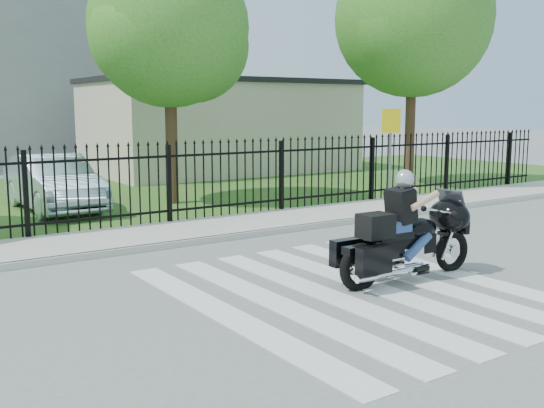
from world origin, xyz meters
TOP-DOWN VIEW (x-y plane):
  - ground at (0.00, 0.00)m, footprint 120.00×120.00m
  - crosswalk at (0.00, 0.00)m, footprint 5.00×5.50m
  - sidewalk at (0.00, 5.00)m, footprint 40.00×2.00m
  - curb at (0.00, 4.00)m, footprint 40.00×0.12m
  - grass_strip at (0.00, 12.00)m, footprint 40.00×12.00m
  - iron_fence at (0.00, 6.00)m, footprint 26.00×0.04m
  - tree_mid at (1.50, 9.00)m, footprint 4.20×4.20m
  - tree_right at (9.50, 8.00)m, footprint 5.00×5.00m
  - building_low at (7.00, 16.00)m, footprint 10.00×6.00m
  - building_low_roof at (7.00, 16.00)m, footprint 10.20×6.20m
  - motorcycle_rider at (1.05, -0.04)m, footprint 2.62×0.80m
  - parked_car at (-1.52, 9.51)m, footprint 1.56×4.32m
  - traffic_sign at (6.36, 5.69)m, footprint 0.51×0.22m

SIDE VIEW (x-z plane):
  - ground at x=0.00m, z-range 0.00..0.00m
  - crosswalk at x=0.00m, z-range 0.00..0.01m
  - grass_strip at x=0.00m, z-range 0.00..0.02m
  - sidewalk at x=0.00m, z-range 0.00..0.12m
  - curb at x=0.00m, z-range 0.00..0.12m
  - motorcycle_rider at x=1.05m, z-range -0.16..1.57m
  - parked_car at x=-1.52m, z-range 0.02..1.43m
  - iron_fence at x=0.00m, z-range 0.00..1.80m
  - building_low at x=7.00m, z-range 0.00..3.50m
  - traffic_sign at x=6.36m, z-range 0.64..3.08m
  - building_low_roof at x=7.00m, z-range 3.50..3.70m
  - tree_mid at x=1.50m, z-range 1.28..8.06m
  - tree_right at x=9.50m, z-range 1.44..9.34m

